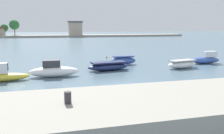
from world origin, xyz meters
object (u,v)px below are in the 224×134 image
Objects in this scene: mooring_bollard at (68,98)px; moored_boat_1 at (2,75)px; moored_boat_3 at (108,66)px; moored_boat_4 at (123,60)px; moored_boat_6 at (206,59)px; moored_boat_2 at (54,71)px; moored_boat_5 at (182,64)px; mooring_buoy_1 at (107,57)px; mooring_buoy_3 at (54,66)px.

mooring_bollard reaches higher than moored_boat_1.
moored_boat_3 is (5.65, 15.87, -1.51)m from mooring_bollard.
moored_boat_1 is at bearing 110.65° from mooring_bollard.
moored_boat_6 is (10.85, -2.05, 0.03)m from moored_boat_4.
moored_boat_6 reaches higher than moored_boat_3.
moored_boat_2 is 10.48m from moored_boat_4.
moored_boat_3 is 8.86m from moored_boat_5.
mooring_buoy_1 is 0.82× the size of mooring_buoy_3.
moored_boat_5 is at bearing -15.71° from mooring_buoy_3.
moored_boat_2 is at bearing -146.62° from moored_boat_4.
mooring_bollard is 1.59× the size of mooring_buoy_3.
moored_boat_4 is 8.83m from mooring_buoy_3.
moored_boat_6 is at bearing 11.80° from moored_boat_2.
mooring_buoy_1 is at bearing 42.28° from moored_boat_1.
moored_boat_6 is 13.36× the size of mooring_buoy_3.
moored_boat_4 reaches higher than mooring_buoy_1.
moored_boat_5 reaches higher than mooring_buoy_3.
moored_boat_6 reaches higher than mooring_buoy_3.
moored_boat_2 is 14.87m from mooring_buoy_1.
moored_boat_4 is at bearing 43.81° from moored_boat_3.
moored_boat_3 is 13.80m from moored_boat_6.
moored_boat_2 is at bearing 6.56° from moored_boat_1.
mooring_buoy_3 reaches higher than mooring_buoy_1.
moored_boat_3 is (6.04, 2.02, -0.14)m from moored_boat_2.
moored_boat_3 is 6.79m from mooring_buoy_3.
mooring_bollard reaches higher than moored_boat_3.
moored_boat_6 reaches higher than mooring_buoy_1.
mooring_bollard is 0.12× the size of moored_boat_5.
moored_boat_6 is at bearing 14.64° from moored_boat_5.
mooring_buoy_3 is (-5.95, 3.25, -0.30)m from moored_boat_3.
moored_boat_1 is 19.47m from moored_boat_5.
mooring_buoy_1 is (2.25, 10.32, -0.33)m from moored_boat_3.
mooring_bollard reaches higher than mooring_buoy_1.
mooring_buoy_1 is at bearing 96.78° from moored_boat_4.
moored_boat_1 reaches higher than moored_boat_4.
mooring_bollard is 1.94× the size of mooring_buoy_1.
moored_boat_1 reaches higher than moored_boat_2.
moored_boat_6 is at bearing 41.82° from mooring_bollard.
mooring_buoy_1 is at bearing 57.95° from moored_boat_2.
moored_boat_3 is at bearing 70.42° from mooring_bollard.
moored_boat_1 is 10.93m from moored_boat_3.
moored_boat_4 is 0.78× the size of moored_boat_6.
moored_boat_3 is 18.75× the size of mooring_buoy_1.
moored_boat_5 is 0.97× the size of moored_boat_6.
moored_boat_4 reaches higher than moored_boat_3.
moored_boat_1 is 24.66m from moored_boat_6.
mooring_buoy_1 is (-11.47, 8.87, -0.44)m from moored_boat_6.
moored_boat_3 is 4.53m from moored_boat_4.
moored_boat_3 is at bearing -171.46° from moored_boat_6.
moored_boat_6 reaches higher than moored_boat_4.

